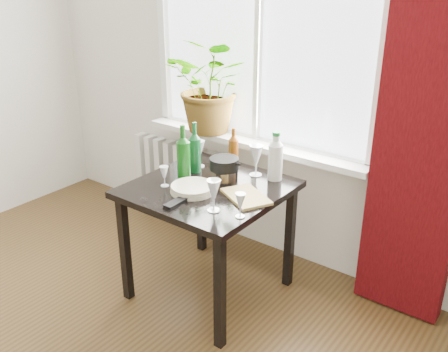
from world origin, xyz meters
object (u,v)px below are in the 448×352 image
Objects in this scene: wineglass_front_left at (164,176)px; cutting_board at (246,197)px; wineglass_front_right at (214,195)px; wineglass_back_center at (256,160)px; wine_bottle_right at (195,147)px; cleaning_bottle at (276,155)px; potted_plant at (213,86)px; plate_stack at (193,188)px; wine_bottle_left at (183,152)px; wineglass_back_left at (199,153)px; tv_remote at (178,202)px; radiator at (176,175)px; bottle_amber at (233,147)px; table at (209,200)px; wineglass_far_right at (240,205)px; fondue_pot at (224,169)px.

wineglass_front_left is 0.50m from cutting_board.
wineglass_back_center is at bearing 99.63° from wineglass_front_right.
cleaning_bottle is (0.47, 0.20, -0.01)m from wine_bottle_right.
potted_plant reaches higher than plate_stack.
wineglass_front_right is (0.41, -0.23, -0.08)m from wine_bottle_left.
potted_plant is at bearing 140.06° from cutting_board.
wine_bottle_left is 1.92× the size of wineglass_back_left.
tv_remote is at bearing -62.66° from wineglass_back_left.
wine_bottle_right is at bearing 98.05° from wine_bottle_left.
bottle_amber is at bearing -19.79° from radiator.
potted_plant is 0.68m from wine_bottle_left.
table is at bearing -40.63° from wineglass_back_left.
wineglass_front_left is 0.49× the size of plate_stack.
table is 3.29× the size of bottle_amber.
radiator is at bearing 150.73° from cutting_board.
wineglass_front_right is at bearing -80.37° from wineglass_back_center.
wineglass_front_left is (-0.13, -0.51, -0.07)m from bottle_amber.
wine_bottle_right is (0.21, -0.45, -0.27)m from potted_plant.
wineglass_back_left is 0.97× the size of tv_remote.
tv_remote is at bearing -82.46° from bottle_amber.
wineglass_front_left is at bearing -73.80° from potted_plant.
wineglass_front_left is at bearing -104.62° from bottle_amber.
table is at bearing 91.36° from tv_remote.
wineglass_back_center is 0.57m from wineglass_front_left.
radiator is at bearing 132.42° from tv_remote.
wineglass_front_left is (-0.58, 0.05, -0.00)m from wineglass_far_right.
wine_bottle_right is at bearing -65.00° from potted_plant.
plate_stack is at bearing -83.79° from bottle_amber.
radiator is 3.10× the size of bottle_amber.
potted_plant is at bearing 135.40° from wineglass_far_right.
fondue_pot is (-0.12, -0.17, -0.03)m from wineglass_back_center.
wine_bottle_right is at bearing 165.31° from cutting_board.
bottle_amber is (0.35, -0.23, -0.31)m from potted_plant.
cleaning_bottle is 0.67m from wineglass_front_left.
potted_plant is 0.99m from cutting_board.
potted_plant is at bearing 125.85° from table.
bottle_amber is 0.72m from wineglass_far_right.
potted_plant is at bearing 128.37° from wineglass_front_right.
cleaning_bottle is 1.53× the size of wineglass_back_center.
potted_plant reaches higher than wineglass_back_center.
potted_plant reaches higher than bottle_amber.
bottle_amber is 1.26× the size of fondue_pot.
potted_plant is at bearing 115.00° from wine_bottle_right.
tv_remote is (-0.37, -0.08, -0.06)m from wineglass_far_right.
wine_bottle_right is 0.51m from cleaning_bottle.
potted_plant is 1.05m from tv_remote.
potted_plant is 0.78m from cleaning_bottle.
table is at bearing -71.22° from fondue_pot.
cutting_board is at bearing 0.27° from wine_bottle_left.
bottle_amber is at bearing 71.40° from wine_bottle_left.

